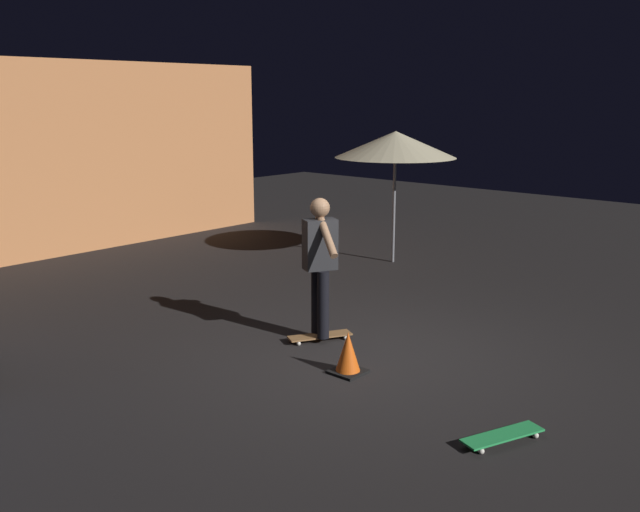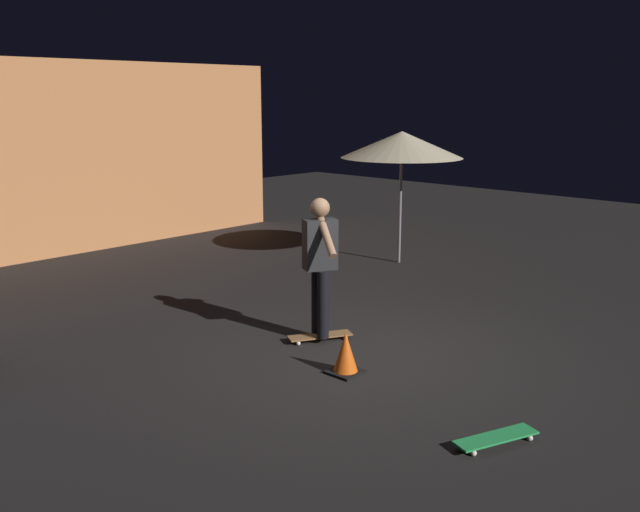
{
  "view_description": "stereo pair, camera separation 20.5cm",
  "coord_description": "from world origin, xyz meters",
  "px_view_note": "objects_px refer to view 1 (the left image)",
  "views": [
    {
      "loc": [
        -5.99,
        -4.6,
        2.9
      ],
      "look_at": [
        0.04,
        0.77,
        1.05
      ],
      "focal_mm": 39.52,
      "sensor_mm": 36.0,
      "label": 1
    },
    {
      "loc": [
        -5.86,
        -4.76,
        2.9
      ],
      "look_at": [
        0.04,
        0.77,
        1.05
      ],
      "focal_mm": 39.52,
      "sensor_mm": 36.0,
      "label": 2
    }
  ],
  "objects_px": {
    "patio_umbrella": "(395,145)",
    "skater": "(320,257)",
    "skateboard_ridden": "(320,336)",
    "skateboard_spare": "(502,436)",
    "traffic_cone": "(348,354)"
  },
  "relations": [
    {
      "from": "skater",
      "to": "traffic_cone",
      "type": "distance_m",
      "value": 1.35
    },
    {
      "from": "patio_umbrella",
      "to": "skateboard_ridden",
      "type": "height_order",
      "value": "patio_umbrella"
    },
    {
      "from": "skateboard_spare",
      "to": "traffic_cone",
      "type": "relative_size",
      "value": 1.74
    },
    {
      "from": "skateboard_spare",
      "to": "skater",
      "type": "distance_m",
      "value": 3.15
    },
    {
      "from": "patio_umbrella",
      "to": "skater",
      "type": "relative_size",
      "value": 1.38
    },
    {
      "from": "traffic_cone",
      "to": "skateboard_spare",
      "type": "bearing_deg",
      "value": -98.77
    },
    {
      "from": "patio_umbrella",
      "to": "skateboard_spare",
      "type": "distance_m",
      "value": 6.99
    },
    {
      "from": "traffic_cone",
      "to": "patio_umbrella",
      "type": "bearing_deg",
      "value": 30.66
    },
    {
      "from": "skateboard_ridden",
      "to": "patio_umbrella",
      "type": "bearing_deg",
      "value": 24.19
    },
    {
      "from": "skateboard_spare",
      "to": "traffic_cone",
      "type": "height_order",
      "value": "traffic_cone"
    },
    {
      "from": "skateboard_ridden",
      "to": "traffic_cone",
      "type": "xyz_separation_m",
      "value": [
        -0.57,
        -0.9,
        0.16
      ]
    },
    {
      "from": "skater",
      "to": "skateboard_spare",
      "type": "bearing_deg",
      "value": -106.9
    },
    {
      "from": "skateboard_ridden",
      "to": "skateboard_spare",
      "type": "bearing_deg",
      "value": -106.9
    },
    {
      "from": "patio_umbrella",
      "to": "skater",
      "type": "height_order",
      "value": "patio_umbrella"
    },
    {
      "from": "patio_umbrella",
      "to": "skateboard_spare",
      "type": "xyz_separation_m",
      "value": [
        -4.82,
        -4.64,
        -2.02
      ]
    }
  ]
}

